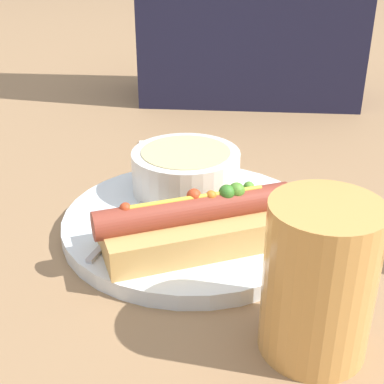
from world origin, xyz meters
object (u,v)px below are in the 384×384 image
at_px(soup_bowl, 186,169).
at_px(hot_dog, 196,224).
at_px(spoon, 145,200).
at_px(drinking_glass, 319,280).

bearing_deg(soup_bowl, hot_dog, -80.03).
distance_m(spoon, drinking_glass, 0.24).
relative_size(hot_dog, drinking_glass, 1.56).
xyz_separation_m(soup_bowl, drinking_glass, (0.11, -0.22, 0.02)).
bearing_deg(spoon, hot_dog, -126.54).
relative_size(hot_dog, soup_bowl, 1.56).
xyz_separation_m(spoon, drinking_glass, (0.16, -0.18, 0.04)).
distance_m(hot_dog, soup_bowl, 0.11).
bearing_deg(drinking_glass, spoon, 130.16).
relative_size(soup_bowl, drinking_glass, 1.00).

